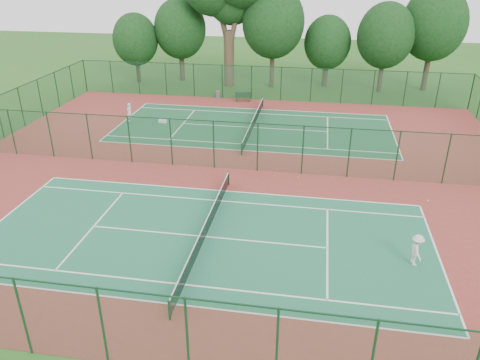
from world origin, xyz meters
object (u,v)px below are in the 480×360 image
at_px(player_far, 129,112).
at_px(player_near, 416,250).
at_px(trash_bin, 218,95).
at_px(bench, 243,97).
at_px(kit_bag, 163,121).

bearing_deg(player_far, player_near, 69.59).
bearing_deg(trash_bin, player_far, -126.32).
bearing_deg(bench, kit_bag, -135.99).
bearing_deg(trash_bin, player_near, -60.28).
xyz_separation_m(player_near, kit_bag, (-18.85, 18.71, -0.69)).
height_order(trash_bin, bench, bench).
bearing_deg(trash_bin, kit_bag, -110.74).
xyz_separation_m(player_near, trash_bin, (-15.59, 27.32, -0.42)).
bearing_deg(kit_bag, trash_bin, 73.25).
relative_size(player_near, trash_bin, 2.00).
bearing_deg(bench, trash_bin, 158.49).
bearing_deg(player_near, kit_bag, 35.57).
distance_m(player_far, kit_bag, 3.17).
bearing_deg(bench, player_far, -147.63).
bearing_deg(kit_bag, player_near, -40.80).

